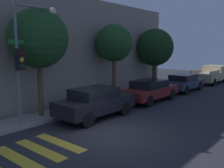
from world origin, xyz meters
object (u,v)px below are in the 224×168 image
(sedan_middle, at_px, (150,90))
(traffic_light_pole, at_px, (27,48))
(tree_far_end, at_px, (155,48))
(pickup_truck, at_px, (211,74))
(sedan_far_end, at_px, (184,82))
(tree_midblock, at_px, (114,43))
(tree_near_corner, at_px, (38,39))
(sedan_near_corner, at_px, (95,102))

(sedan_middle, bearing_deg, traffic_light_pole, 171.06)
(tree_far_end, bearing_deg, pickup_truck, -15.59)
(sedan_middle, height_order, sedan_far_end, sedan_middle)
(sedan_far_end, relative_size, tree_midblock, 0.86)
(traffic_light_pole, distance_m, tree_near_corner, 1.47)
(sedan_near_corner, relative_size, pickup_truck, 0.82)
(sedan_near_corner, relative_size, sedan_far_end, 1.00)
(sedan_near_corner, xyz_separation_m, tree_far_end, (9.20, 2.11, 2.72))
(tree_near_corner, height_order, tree_far_end, tree_near_corner)
(traffic_light_pole, xyz_separation_m, sedan_far_end, (13.22, -1.27, -2.78))
(sedan_near_corner, relative_size, tree_far_end, 0.86)
(traffic_light_pole, height_order, tree_near_corner, traffic_light_pole)
(traffic_light_pole, bearing_deg, tree_near_corner, 36.75)
(sedan_middle, distance_m, pickup_truck, 11.60)
(sedan_middle, height_order, tree_midblock, tree_midblock)
(sedan_near_corner, xyz_separation_m, tree_midblock, (3.97, 2.11, 2.99))
(traffic_light_pole, height_order, sedan_near_corner, traffic_light_pole)
(traffic_light_pole, bearing_deg, tree_far_end, 3.98)
(tree_near_corner, xyz_separation_m, tree_midblock, (5.75, 0.00, -0.16))
(sedan_middle, xyz_separation_m, sedan_far_end, (5.14, 0.00, -0.02))
(tree_near_corner, distance_m, tree_midblock, 5.75)
(sedan_near_corner, distance_m, sedan_middle, 5.18)
(traffic_light_pole, height_order, tree_midblock, traffic_light_pole)
(pickup_truck, relative_size, tree_near_corner, 0.97)
(traffic_light_pole, relative_size, tree_near_corner, 1.00)
(traffic_light_pole, distance_m, tree_far_end, 12.13)
(traffic_light_pole, xyz_separation_m, tree_near_corner, (1.13, 0.84, 0.43))
(sedan_far_end, height_order, tree_far_end, tree_far_end)
(traffic_light_pole, bearing_deg, sedan_near_corner, -23.66)
(tree_near_corner, bearing_deg, tree_far_end, 0.00)
(sedan_middle, bearing_deg, sedan_near_corner, 180.00)
(sedan_middle, relative_size, sedan_far_end, 1.06)
(sedan_far_end, xyz_separation_m, tree_near_corner, (-12.09, 2.11, 3.22))
(traffic_light_pole, relative_size, tree_midblock, 1.08)
(pickup_truck, xyz_separation_m, tree_far_end, (-7.57, 2.11, 2.67))
(sedan_near_corner, xyz_separation_m, pickup_truck, (16.78, -0.00, 0.06))
(tree_near_corner, bearing_deg, sedan_middle, -16.92)
(sedan_near_corner, relative_size, tree_midblock, 0.86)
(sedan_near_corner, distance_m, pickup_truck, 16.78)
(sedan_middle, bearing_deg, pickup_truck, -0.00)
(tree_far_end, bearing_deg, sedan_middle, -152.30)
(tree_midblock, bearing_deg, tree_near_corner, -180.00)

